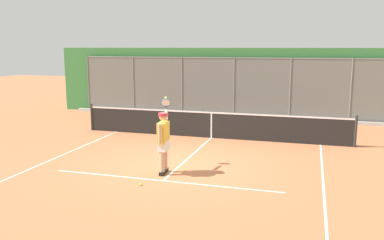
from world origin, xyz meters
TOP-DOWN VIEW (x-y plane):
  - ground_plane at (0.00, 0.00)m, footprint 60.00×60.00m
  - court_line_markings at (0.00, 1.64)m, footprint 7.72×9.22m
  - fence_backdrop at (-0.00, -8.71)m, footprint 18.20×1.37m
  - tennis_net at (0.00, -3.70)m, footprint 9.92×0.09m
  - tennis_player at (0.20, 0.76)m, footprint 0.52×1.36m
  - tennis_ball_near_baseline at (0.39, 1.85)m, footprint 0.07×0.07m

SIDE VIEW (x-z plane):
  - ground_plane at x=0.00m, z-range 0.00..0.00m
  - court_line_markings at x=0.00m, z-range 0.00..0.01m
  - tennis_ball_near_baseline at x=0.39m, z-range 0.00..0.07m
  - tennis_net at x=0.00m, z-range -0.04..1.03m
  - tennis_player at x=0.20m, z-range -0.01..1.90m
  - fence_backdrop at x=0.00m, z-range -0.01..3.23m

